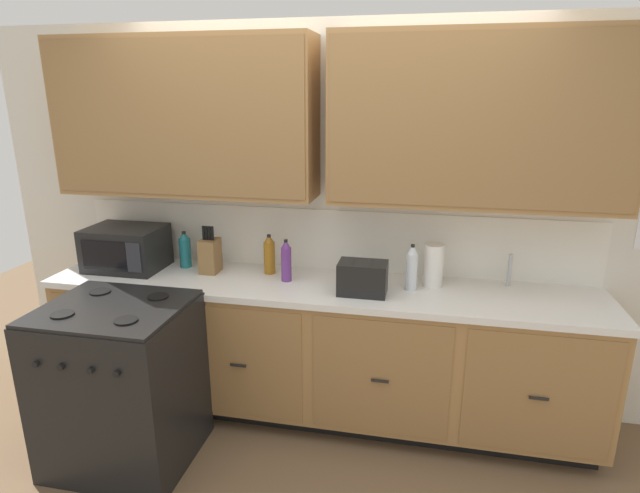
# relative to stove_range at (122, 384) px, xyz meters

# --- Properties ---
(ground_plane) EXTENTS (8.41, 8.41, 0.00)m
(ground_plane) POSITION_rel_stove_range_xyz_m (0.99, 0.33, -0.47)
(ground_plane) COLOR brown
(wall_unit) EXTENTS (4.57, 0.40, 2.46)m
(wall_unit) POSITION_rel_stove_range_xyz_m (0.99, 0.83, 1.19)
(wall_unit) COLOR silver
(wall_unit) RESTS_ON ground_plane
(counter_run) EXTENTS (3.40, 0.64, 0.91)m
(counter_run) POSITION_rel_stove_range_xyz_m (0.99, 0.63, -0.00)
(counter_run) COLOR black
(counter_run) RESTS_ON ground_plane
(stove_range) EXTENTS (0.76, 0.68, 0.95)m
(stove_range) POSITION_rel_stove_range_xyz_m (0.00, 0.00, 0.00)
(stove_range) COLOR black
(stove_range) RESTS_ON ground_plane
(microwave) EXTENTS (0.48, 0.37, 0.28)m
(microwave) POSITION_rel_stove_range_xyz_m (-0.31, 0.66, 0.58)
(microwave) COLOR black
(microwave) RESTS_ON counter_run
(toaster) EXTENTS (0.28, 0.18, 0.19)m
(toaster) POSITION_rel_stove_range_xyz_m (1.27, 0.53, 0.53)
(toaster) COLOR black
(toaster) RESTS_ON counter_run
(knife_block) EXTENTS (0.11, 0.14, 0.31)m
(knife_block) POSITION_rel_stove_range_xyz_m (0.26, 0.71, 0.55)
(knife_block) COLOR olive
(knife_block) RESTS_ON counter_run
(sink_faucet) EXTENTS (0.02, 0.02, 0.20)m
(sink_faucet) POSITION_rel_stove_range_xyz_m (2.12, 0.84, 0.54)
(sink_faucet) COLOR #B2B5BA
(sink_faucet) RESTS_ON counter_run
(paper_towel_roll) EXTENTS (0.12, 0.12, 0.26)m
(paper_towel_roll) POSITION_rel_stove_range_xyz_m (1.67, 0.75, 0.57)
(paper_towel_roll) COLOR white
(paper_towel_roll) RESTS_ON counter_run
(bottle_violet) EXTENTS (0.06, 0.06, 0.27)m
(bottle_violet) POSITION_rel_stove_range_xyz_m (0.78, 0.65, 0.57)
(bottle_violet) COLOR #663384
(bottle_violet) RESTS_ON counter_run
(bottle_teal) EXTENTS (0.08, 0.08, 0.25)m
(bottle_teal) POSITION_rel_stove_range_xyz_m (0.05, 0.77, 0.56)
(bottle_teal) COLOR #1E707A
(bottle_teal) RESTS_ON counter_run
(bottle_clear) EXTENTS (0.07, 0.07, 0.28)m
(bottle_clear) POSITION_rel_stove_range_xyz_m (1.55, 0.65, 0.57)
(bottle_clear) COLOR silver
(bottle_clear) RESTS_ON counter_run
(bottle_amber) EXTENTS (0.07, 0.07, 0.26)m
(bottle_amber) POSITION_rel_stove_range_xyz_m (0.64, 0.76, 0.56)
(bottle_amber) COLOR #9E6619
(bottle_amber) RESTS_ON counter_run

